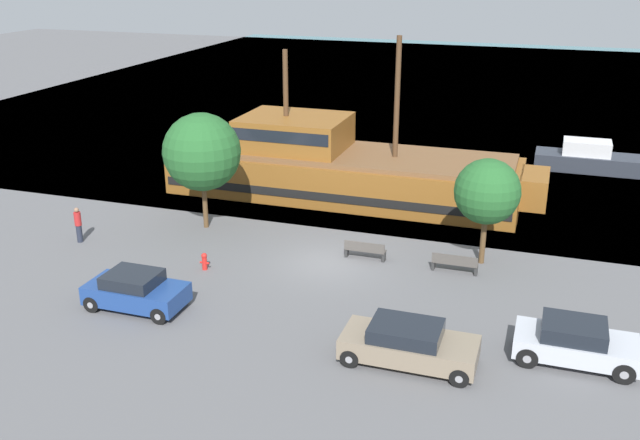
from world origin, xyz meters
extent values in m
plane|color=#5B5B5E|center=(0.00, 0.00, 0.00)|extent=(160.00, 160.00, 0.00)
plane|color=teal|center=(0.00, 44.00, 0.00)|extent=(80.00, 80.00, 0.00)
cube|color=brown|center=(-2.07, 9.21, 1.13)|extent=(19.28, 5.77, 2.26)
cube|color=black|center=(-2.07, 9.21, 0.79)|extent=(18.89, 5.85, 0.45)
cube|color=brown|center=(8.17, 9.21, 1.47)|extent=(1.40, 3.17, 1.58)
cube|color=brown|center=(-2.07, 9.21, 2.38)|extent=(18.51, 5.30, 0.25)
cube|color=brown|center=(-4.96, 9.21, 3.40)|extent=(5.78, 4.61, 1.79)
cube|color=black|center=(-4.96, 9.21, 3.67)|extent=(5.49, 4.67, 0.64)
cylinder|color=#4C331E|center=(0.82, 9.21, 5.70)|extent=(0.28, 0.28, 6.38)
cylinder|color=#4C331E|center=(-5.45, 9.21, 5.22)|extent=(0.28, 0.28, 5.42)
cube|color=silver|center=(-9.02, 19.31, 0.37)|extent=(7.53, 2.05, 0.74)
cube|color=silver|center=(-9.58, 19.31, 1.17)|extent=(3.01, 1.60, 0.87)
cube|color=black|center=(-8.68, 19.31, 1.17)|extent=(0.12, 1.44, 0.69)
cube|color=#2D333D|center=(11.43, 18.78, 0.50)|extent=(7.11, 2.23, 1.01)
cube|color=silver|center=(10.89, 18.78, 1.45)|extent=(2.84, 1.74, 0.88)
cube|color=black|center=(11.75, 18.78, 1.45)|extent=(0.12, 1.56, 0.71)
cube|color=#7F705B|center=(5.05, -6.84, 0.59)|extent=(4.49, 1.92, 0.69)
cube|color=black|center=(4.91, -6.84, 1.17)|extent=(2.34, 1.73, 0.48)
cylinder|color=black|center=(6.85, -7.71, 0.32)|extent=(0.64, 0.22, 0.64)
cylinder|color=gray|center=(6.85, -7.71, 0.32)|extent=(0.24, 0.25, 0.24)
cylinder|color=black|center=(6.85, -5.97, 0.32)|extent=(0.64, 0.22, 0.64)
cylinder|color=gray|center=(6.85, -5.97, 0.32)|extent=(0.24, 0.25, 0.24)
cylinder|color=black|center=(3.25, -7.71, 0.32)|extent=(0.64, 0.22, 0.64)
cylinder|color=gray|center=(3.25, -7.71, 0.32)|extent=(0.24, 0.25, 0.24)
cylinder|color=black|center=(3.25, -5.97, 0.32)|extent=(0.64, 0.22, 0.64)
cylinder|color=gray|center=(3.25, -5.97, 0.32)|extent=(0.24, 0.25, 0.24)
cube|color=navy|center=(-5.69, -6.30, 0.61)|extent=(3.81, 1.86, 0.73)
cube|color=black|center=(-5.80, -6.30, 1.21)|extent=(1.98, 1.67, 0.47)
cylinder|color=black|center=(-4.24, -7.14, 0.32)|extent=(0.64, 0.22, 0.64)
cylinder|color=gray|center=(-4.24, -7.14, 0.32)|extent=(0.24, 0.25, 0.24)
cylinder|color=black|center=(-4.24, -5.46, 0.32)|extent=(0.64, 0.22, 0.64)
cylinder|color=gray|center=(-4.24, -5.46, 0.32)|extent=(0.24, 0.25, 0.24)
cylinder|color=black|center=(-7.14, -7.14, 0.32)|extent=(0.64, 0.22, 0.64)
cylinder|color=gray|center=(-7.14, -7.14, 0.32)|extent=(0.24, 0.25, 0.24)
cylinder|color=black|center=(-7.14, -5.46, 0.32)|extent=(0.64, 0.22, 0.64)
cylinder|color=gray|center=(-7.14, -5.46, 0.32)|extent=(0.24, 0.25, 0.24)
cube|color=#B7BCC6|center=(10.29, -5.04, 0.60)|extent=(3.97, 1.87, 0.67)
cube|color=black|center=(10.17, -5.04, 1.20)|extent=(2.07, 1.68, 0.52)
cylinder|color=black|center=(11.78, -5.88, 0.36)|extent=(0.72, 0.22, 0.72)
cylinder|color=gray|center=(11.78, -5.88, 0.36)|extent=(0.27, 0.25, 0.27)
cylinder|color=black|center=(11.78, -4.19, 0.36)|extent=(0.72, 0.22, 0.72)
cylinder|color=gray|center=(11.78, -4.19, 0.36)|extent=(0.27, 0.25, 0.27)
cylinder|color=black|center=(8.81, -5.88, 0.36)|extent=(0.72, 0.22, 0.72)
cylinder|color=gray|center=(8.81, -5.88, 0.36)|extent=(0.27, 0.25, 0.27)
cylinder|color=black|center=(8.81, -4.19, 0.36)|extent=(0.72, 0.22, 0.72)
cylinder|color=gray|center=(8.81, -4.19, 0.36)|extent=(0.27, 0.25, 0.27)
cylinder|color=red|center=(-4.85, -2.30, 0.28)|extent=(0.22, 0.22, 0.56)
sphere|color=red|center=(-4.85, -2.30, 0.64)|extent=(0.25, 0.25, 0.25)
cylinder|color=red|center=(-5.01, -2.30, 0.31)|extent=(0.10, 0.09, 0.09)
cylinder|color=red|center=(-4.69, -2.30, 0.31)|extent=(0.10, 0.09, 0.09)
cube|color=#4C4742|center=(1.42, 1.03, 0.42)|extent=(1.84, 0.45, 0.05)
cube|color=#4C4742|center=(1.42, 0.83, 0.65)|extent=(1.84, 0.06, 0.40)
cube|color=#2D2D2D|center=(0.56, 1.03, 0.20)|extent=(0.12, 0.36, 0.40)
cube|color=#2D2D2D|center=(2.28, 1.03, 0.20)|extent=(0.12, 0.36, 0.40)
cube|color=#4C4742|center=(5.43, 0.87, 0.42)|extent=(1.94, 0.45, 0.05)
cube|color=#4C4742|center=(5.43, 0.67, 0.65)|extent=(1.94, 0.06, 0.40)
cube|color=#2D2D2D|center=(4.52, 0.87, 0.20)|extent=(0.12, 0.36, 0.40)
cube|color=#2D2D2D|center=(6.34, 0.87, 0.20)|extent=(0.12, 0.36, 0.40)
cylinder|color=#232838|center=(-11.89, -1.36, 0.42)|extent=(0.27, 0.27, 0.84)
cylinder|color=#B22323|center=(-11.89, -1.36, 1.16)|extent=(0.32, 0.32, 0.65)
sphere|color=#8C664C|center=(-11.89, -1.36, 1.60)|extent=(0.23, 0.23, 0.23)
cylinder|color=brown|center=(-7.12, 2.28, 1.13)|extent=(0.24, 0.24, 2.26)
sphere|color=#235B28|center=(-7.12, 2.28, 3.86)|extent=(3.77, 3.77, 3.77)
cylinder|color=brown|center=(6.41, 2.22, 1.05)|extent=(0.24, 0.24, 2.11)
sphere|color=#235B28|center=(6.41, 2.22, 3.31)|extent=(2.83, 2.83, 2.83)
camera|label=1|loc=(8.77, -27.33, 12.90)|focal=40.00mm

